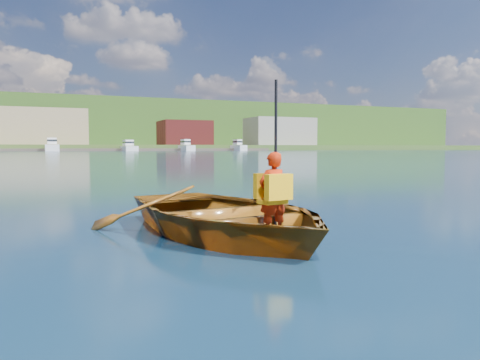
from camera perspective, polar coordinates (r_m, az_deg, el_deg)
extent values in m
plane|color=#132B3C|center=(6.97, -4.24, -5.56)|extent=(600.00, 600.00, 0.00)
imported|color=brown|center=(6.21, -1.99, -4.23)|extent=(3.49, 4.44, 0.83)
imported|color=#B12107|center=(5.50, 4.00, -1.80)|extent=(0.40, 0.30, 1.00)
cube|color=yellow|center=(5.39, 4.74, -0.86)|extent=(0.35, 0.15, 0.30)
cube|color=yellow|center=(5.59, 3.29, -0.69)|extent=(0.35, 0.13, 0.30)
cube|color=yellow|center=(5.51, 3.99, -2.64)|extent=(0.33, 0.27, 0.05)
cylinder|color=black|center=(5.68, 4.37, 2.75)|extent=(0.04, 0.04, 1.87)
cube|color=#3C5D22|center=(196.55, -21.55, 3.69)|extent=(400.00, 80.00, 2.00)
cube|color=#305323|center=(246.75, -21.73, 6.02)|extent=(400.00, 100.00, 22.00)
cube|color=brown|center=(154.74, -25.07, 3.36)|extent=(160.05, 8.99, 0.80)
cube|color=#9C8B64|center=(171.70, -23.19, 5.97)|extent=(30.00, 16.00, 12.00)
cube|color=brown|center=(177.97, -6.79, 5.71)|extent=(18.00, 16.00, 9.00)
cube|color=gray|center=(192.49, 4.83, 5.89)|extent=(26.00, 16.00, 11.00)
cube|color=white|center=(149.54, -21.92, 3.61)|extent=(3.79, 13.52, 2.17)
cube|color=white|center=(150.91, -21.94, 4.45)|extent=(2.65, 6.08, 1.80)
cube|color=black|center=(150.91, -21.94, 4.49)|extent=(2.73, 6.35, 0.50)
cube|color=white|center=(151.30, -13.39, 3.72)|extent=(3.73, 13.31, 1.69)
cube|color=white|center=(152.62, -13.48, 4.44)|extent=(2.61, 5.99, 1.80)
cube|color=black|center=(152.63, -13.48, 4.48)|extent=(2.68, 6.26, 0.50)
cube|color=white|center=(155.24, -6.55, 3.85)|extent=(3.02, 10.79, 1.99)
cube|color=white|center=(156.29, -6.67, 4.62)|extent=(2.11, 4.85, 1.80)
cube|color=black|center=(156.29, -6.67, 4.66)|extent=(2.17, 5.07, 0.50)
cube|color=white|center=(161.20, -0.19, 3.89)|extent=(2.66, 9.48, 2.06)
cube|color=white|center=(162.09, -0.32, 4.65)|extent=(1.86, 4.27, 1.80)
cube|color=black|center=(162.09, -0.32, 4.69)|extent=(1.91, 4.46, 0.50)
cylinder|color=#382314|center=(222.78, -27.22, 5.46)|extent=(0.80, 0.80, 2.90)
sphere|color=#225319|center=(222.94, -27.25, 6.45)|extent=(5.41, 5.41, 5.41)
cylinder|color=#382314|center=(291.12, 7.55, 6.74)|extent=(0.80, 0.80, 3.82)
sphere|color=#225319|center=(291.41, 7.56, 7.74)|extent=(7.13, 7.13, 7.13)
cylinder|color=#382314|center=(282.46, -14.45, 7.81)|extent=(0.80, 0.80, 3.88)
sphere|color=#225319|center=(282.86, -14.46, 8.85)|extent=(7.24, 7.24, 7.24)
cylinder|color=#382314|center=(228.41, -7.14, 5.80)|extent=(0.80, 0.80, 3.24)
sphere|color=#225319|center=(228.59, -7.15, 6.89)|extent=(6.06, 6.06, 6.06)
cylinder|color=#382314|center=(307.83, 10.32, 6.80)|extent=(0.80, 0.80, 3.69)
sphere|color=#225319|center=(308.12, 10.33, 7.72)|extent=(6.90, 6.90, 6.90)
cylinder|color=#382314|center=(258.22, -0.70, 6.43)|extent=(0.80, 0.80, 2.61)
sphere|color=#225319|center=(258.39, -0.70, 7.20)|extent=(4.87, 4.87, 4.87)
cylinder|color=#382314|center=(203.31, -21.00, 4.72)|extent=(0.80, 0.80, 2.53)
sphere|color=#225319|center=(203.39, -21.03, 5.67)|extent=(4.73, 4.73, 4.73)
cylinder|color=#382314|center=(279.54, 7.41, 6.36)|extent=(0.80, 0.80, 2.86)
sphere|color=#225319|center=(279.72, 7.42, 7.14)|extent=(5.33, 5.33, 5.33)
cylinder|color=#382314|center=(296.38, -3.74, 7.80)|extent=(0.80, 0.80, 3.97)
sphere|color=#225319|center=(296.78, -3.75, 8.82)|extent=(7.41, 7.41, 7.41)
cylinder|color=#382314|center=(248.52, -26.49, 6.51)|extent=(0.80, 0.80, 3.23)
sphere|color=#225319|center=(248.78, -26.52, 7.50)|extent=(6.02, 6.02, 6.02)
cylinder|color=#382314|center=(234.92, -24.77, 6.15)|extent=(0.80, 0.80, 3.70)
sphere|color=#225319|center=(235.18, -24.80, 7.36)|extent=(6.91, 6.91, 6.91)
cylinder|color=#382314|center=(273.44, -8.18, 7.39)|extent=(0.80, 0.80, 3.60)
sphere|color=#225319|center=(273.77, -8.19, 8.39)|extent=(6.72, 6.72, 6.72)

